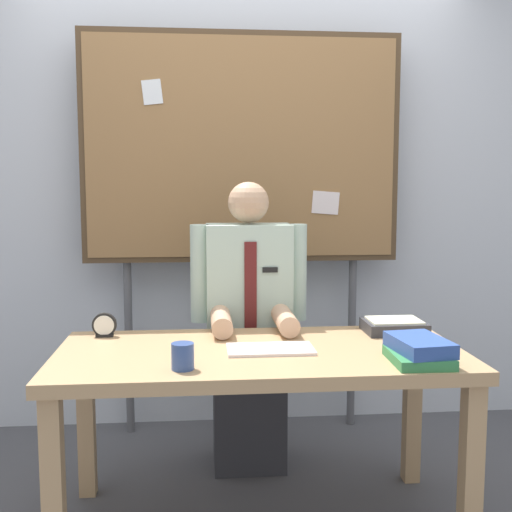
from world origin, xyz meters
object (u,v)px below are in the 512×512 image
(coffee_mug, at_px, (183,356))
(paper_tray, at_px, (394,326))
(book_stack, at_px, (419,350))
(desk, at_px, (260,372))
(desk_clock, at_px, (104,326))
(open_notebook, at_px, (270,349))
(person, at_px, (249,337))
(bulletin_board, at_px, (242,152))

(coffee_mug, bearing_deg, paper_tray, 27.47)
(paper_tray, bearing_deg, book_stack, -96.58)
(desk, xyz_separation_m, desk_clock, (-0.64, 0.27, 0.14))
(open_notebook, xyz_separation_m, desk_clock, (-0.68, 0.29, 0.04))
(person, height_order, desk_clock, person)
(desk, bearing_deg, person, 90.00)
(person, distance_m, bulletin_board, 1.00)
(desk, xyz_separation_m, book_stack, (0.56, -0.23, 0.13))
(person, bearing_deg, paper_tray, -26.90)
(book_stack, height_order, coffee_mug, coffee_mug)
(book_stack, xyz_separation_m, open_notebook, (-0.52, 0.21, -0.04))
(bulletin_board, relative_size, paper_tray, 8.32)
(bulletin_board, height_order, desk_clock, bulletin_board)
(book_stack, bearing_deg, open_notebook, 158.49)
(open_notebook, bearing_deg, paper_tray, 23.86)
(person, bearing_deg, coffee_mug, -110.60)
(book_stack, bearing_deg, coffee_mug, -179.16)
(desk_clock, xyz_separation_m, coffee_mug, (0.34, -0.51, 0.00))
(desk, xyz_separation_m, person, (0.00, 0.54, 0.01))
(paper_tray, bearing_deg, open_notebook, -156.14)
(desk_clock, bearing_deg, person, 23.36)
(coffee_mug, bearing_deg, desk, 38.95)
(book_stack, xyz_separation_m, paper_tray, (0.05, 0.46, -0.02))
(bulletin_board, distance_m, paper_tray, 1.25)
(book_stack, distance_m, open_notebook, 0.56)
(bulletin_board, bearing_deg, desk_clock, -131.67)
(coffee_mug, bearing_deg, desk_clock, 124.07)
(open_notebook, bearing_deg, bulletin_board, 92.21)
(desk, xyz_separation_m, coffee_mug, (-0.29, -0.24, 0.14))
(open_notebook, distance_m, desk_clock, 0.74)
(desk, distance_m, desk_clock, 0.70)
(person, xyz_separation_m, open_notebook, (0.04, -0.56, 0.09))
(bulletin_board, xyz_separation_m, book_stack, (0.56, -1.21, -0.77))
(person, bearing_deg, book_stack, -53.98)
(bulletin_board, xyz_separation_m, desk_clock, (-0.64, -0.72, -0.77))
(desk_clock, height_order, coffee_mug, desk_clock)
(bulletin_board, distance_m, book_stack, 1.54)
(book_stack, distance_m, paper_tray, 0.46)
(desk, relative_size, book_stack, 5.66)
(bulletin_board, height_order, book_stack, bulletin_board)
(bulletin_board, bearing_deg, coffee_mug, -103.52)
(desk_clock, bearing_deg, open_notebook, -23.18)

